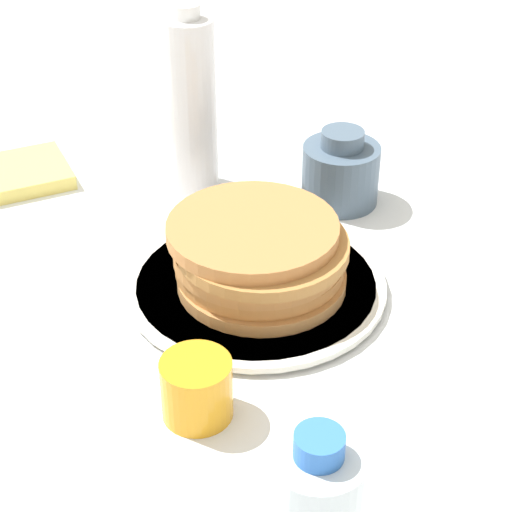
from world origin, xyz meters
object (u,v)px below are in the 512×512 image
at_px(juice_glass, 197,389).
at_px(cream_jug, 341,172).
at_px(plate, 256,285).
at_px(water_bottle_near, 191,105).
at_px(pancake_stack, 259,254).

distance_m(juice_glass, cream_jug, 0.43).
distance_m(plate, cream_jug, 0.23).
height_order(juice_glass, cream_jug, cream_jug).
relative_size(plate, juice_glass, 4.35).
bearing_deg(plate, cream_jug, -117.20).
bearing_deg(cream_jug, juice_glass, 68.96).
height_order(juice_glass, water_bottle_near, water_bottle_near).
bearing_deg(juice_glass, water_bottle_near, -84.51).
relative_size(juice_glass, cream_jug, 0.67).
bearing_deg(pancake_stack, plate, -12.87).
bearing_deg(juice_glass, pancake_stack, -105.04).
distance_m(pancake_stack, water_bottle_near, 0.27).
bearing_deg(plate, pancake_stack, 167.13).
xyz_separation_m(pancake_stack, juice_glass, (0.05, 0.20, -0.02)).
relative_size(plate, cream_jug, 2.90).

